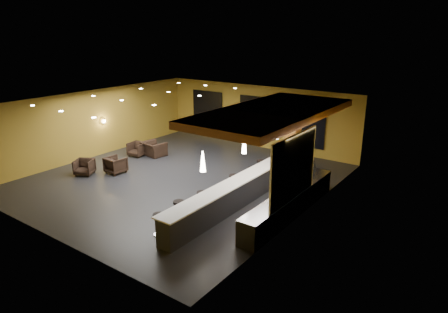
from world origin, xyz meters
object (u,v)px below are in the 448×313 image
Objects in this scene: armchair_b at (116,165)px; bar_stool_4 at (234,181)px; armchair_d at (154,149)px; bar_stool_1 at (179,209)px; column at (292,137)px; staff_a at (284,170)px; bar_stool_5 at (252,173)px; bar_stool_6 at (260,166)px; pendant_1 at (244,144)px; bar_stool_3 at (223,191)px; bar_counter at (236,194)px; bar_stool_0 at (159,221)px; prep_counter at (290,204)px; staff_c at (306,169)px; armchair_a at (84,167)px; bar_stool_2 at (202,199)px; armchair_c at (137,149)px; pendant_2 at (276,131)px; staff_b at (297,165)px; pendant_0 at (203,161)px.

bar_stool_4 is (5.82, 1.31, 0.09)m from armchair_b.
bar_stool_1 reaches higher than armchair_d.
column is 2.26× the size of staff_a.
bar_stool_5 is 1.02m from bar_stool_6.
pendant_1 is at bearing -71.98° from bar_stool_6.
bar_stool_3 is 2.34m from bar_stool_5.
column is 3.01× the size of armchair_d.
pendant_1 is 0.86× the size of bar_stool_1.
bar_stool_0 is (-0.82, -3.34, -0.02)m from bar_counter.
prep_counter is at bearing -44.42° from bar_stool_6.
prep_counter is 8.37× the size of bar_stool_3.
staff_c reaches higher than bar_stool_1.
staff_a is at bearing -3.63° from armchair_a.
bar_stool_1 is (-0.86, -6.89, -1.23)m from column.
armchair_d is 1.41× the size of bar_stool_2.
armchair_c is (-8.44, -0.54, -0.40)m from staff_a.
bar_stool_3 is at bearing 88.44° from bar_stool_2.
pendant_2 reaches higher than staff_b.
bar_stool_4 is at bearing -88.65° from bar_stool_6.
bar_stool_3 is at bearing 165.86° from armchair_d.
staff_b is at bearing 76.31° from bar_counter.
bar_stool_3 is (0.19, 2.33, -0.06)m from bar_stool_1.
staff_a is at bearing -171.47° from armchair_d.
bar_stool_5 is at bearing -81.48° from bar_stool_6.
bar_stool_2 is at bearing -134.04° from staff_c.
pendant_2 is 0.92× the size of bar_stool_6.
staff_a is 7.86m from armchair_b.
bar_stool_3 is (7.19, -2.16, 0.09)m from armchair_c.
armchair_c is (-0.16, 3.41, 0.01)m from armchair_a.
bar_stool_1 is 1.08× the size of bar_stool_6.
column is 4.28× the size of bar_stool_1.
pendant_1 reaches higher than armchair_c.
pendant_2 is at bearing 77.30° from bar_stool_3.
bar_counter is at bearing -132.65° from staff_c.
pendant_2 is 3.58m from bar_stool_3.
bar_stool_4 reaches higher than armchair_a.
bar_counter is 3.52m from pendant_2.
armchair_c is at bearing 163.24° from bar_stool_3.
column is 4.24× the size of bar_stool_2.
staff_c is 5.83m from bar_stool_1.
staff_b is (0.84, 5.45, -1.50)m from pendant_0.
column is 4.62× the size of bar_stool_6.
prep_counter is 8.57× the size of pendant_2.
bar_stool_2 is at bearing -96.90° from column.
armchair_c is at bearing -174.17° from pendant_2.
column is 4.79m from bar_stool_3.
pendant_1 reaches higher than bar_stool_2.
bar_stool_2 is at bearing -87.08° from bar_stool_6.
bar_stool_3 is 0.99× the size of bar_stool_5.
bar_stool_2 is (-1.28, -3.94, -0.25)m from staff_a.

